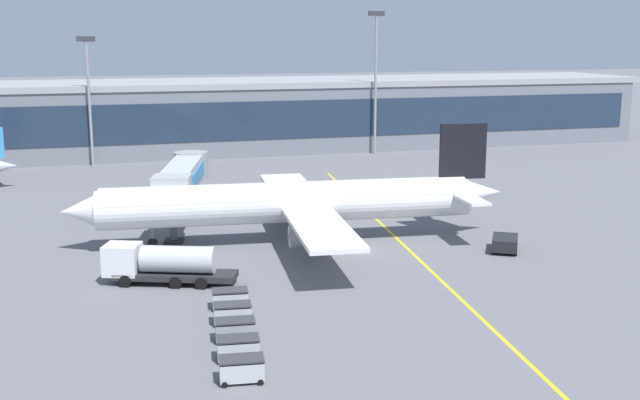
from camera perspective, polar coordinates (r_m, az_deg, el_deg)
ground_plane at (r=74.66m, az=2.56°, el=-3.70°), size 700.00×700.00×0.00m
apron_lead_in_line at (r=78.29m, az=5.83°, el=-3.01°), size 9.36×79.52×0.01m
terminal_building at (r=141.08m, az=-7.63°, el=6.09°), size 159.58×22.13×12.28m
main_airliner at (r=76.86m, az=-2.08°, el=-0.14°), size 43.56×34.72×11.37m
jet_bridge at (r=85.85m, az=-9.87°, el=1.62°), size 7.81×18.89×6.75m
fuel_tanker at (r=65.77m, az=-11.44°, el=-4.50°), size 10.98×6.19×3.25m
pushback_tug at (r=76.32m, az=13.26°, el=-3.01°), size 3.91×4.44×1.40m
baggage_cart_0 at (r=47.46m, az=-5.70°, el=-12.07°), size 2.81×1.90×1.48m
baggage_cart_1 at (r=50.40m, az=-5.95°, el=-10.61°), size 2.81×1.90×1.48m
baggage_cart_2 at (r=53.37m, az=-6.17°, el=-9.31°), size 2.81×1.90×1.48m
baggage_cart_3 at (r=56.36m, az=-6.36°, el=-8.15°), size 2.81×1.90×1.48m
baggage_cart_4 at (r=59.38m, az=-6.53°, el=-7.10°), size 2.81×1.90×1.48m
apron_light_mast_0 at (r=135.33m, az=4.06°, el=9.26°), size 2.80×0.50×24.03m
apron_light_mast_1 at (r=127.13m, az=-16.42°, el=7.69°), size 2.80×0.50×19.90m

